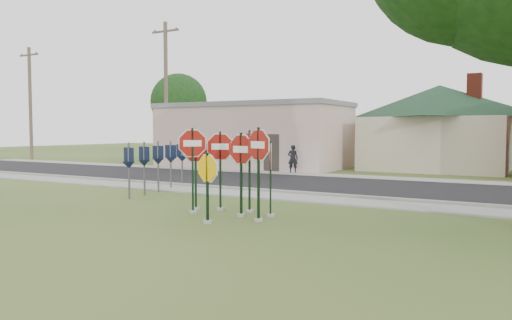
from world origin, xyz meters
The scene contains 20 objects.
ground centered at (0.00, 0.00, 0.00)m, with size 120.00×120.00×0.00m, color #38521F.
sidewalk_near centered at (0.00, 5.50, 0.03)m, with size 60.00×1.60×0.06m, color gray.
road centered at (0.00, 10.00, 0.02)m, with size 60.00×7.00×0.04m, color black.
sidewalk_far centered at (0.00, 14.30, 0.03)m, with size 60.00×1.60×0.06m, color gray.
curb centered at (0.00, 6.50, 0.07)m, with size 60.00×0.20×0.14m, color gray.
stop_sign_center centered at (0.32, 1.43, 1.55)m, with size 1.16×0.24×2.49m.
stop_sign_yellow centered at (0.10, 0.11, 1.13)m, with size 1.00×0.24×1.95m.
stop_sign_left centered at (-1.23, 1.23, 1.64)m, with size 0.92×0.69×2.62m.
stop_sign_right centered at (1.12, 1.02, 1.66)m, with size 1.11×0.40×2.63m.
stop_sign_back_right centered at (0.16, 2.15, 1.55)m, with size 0.86×0.58×2.52m.
stop_sign_back_left centered at (-0.80, 2.04, 1.56)m, with size 1.05×0.47×2.51m.
stop_sign_far_right centered at (1.05, 1.81, 1.34)m, with size 0.51×0.92×2.23m.
stop_sign_far_left centered at (-1.52, 1.76, 1.48)m, with size 0.65×0.92×2.41m.
route_sign_row centered at (-5.40, 4.50, 1.22)m, with size 1.43×4.63×2.00m.
building_stucco centered at (-9.00, 18.00, 2.15)m, with size 12.20×6.20×4.20m.
building_house centered at (2.00, 22.00, 3.65)m, with size 11.60×11.60×6.20m.
utility_pole_near centered at (-14.00, 15.20, 4.97)m, with size 2.20×0.26×9.50m.
utility_pole_far centered at (-28.00, 15.20, 4.71)m, with size 2.20×0.26×9.00m.
bg_tree_left centered at (-20.00, 24.00, 4.88)m, with size 4.90×4.90×7.35m.
pedestrian centered at (-4.41, 14.58, 0.84)m, with size 0.57×0.37×1.55m, color black.
Camera 1 is at (7.66, -10.45, 2.44)m, focal length 35.00 mm.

